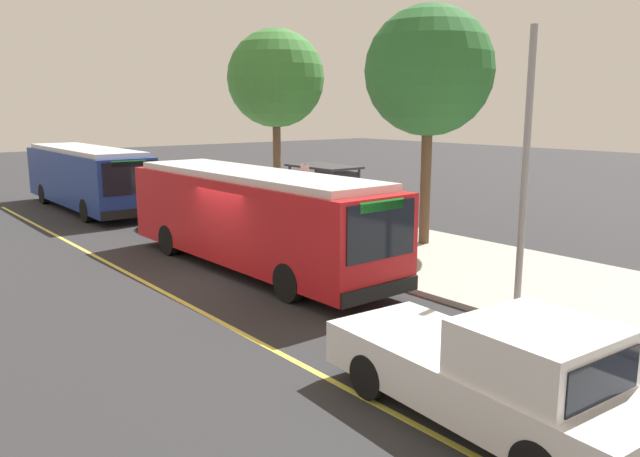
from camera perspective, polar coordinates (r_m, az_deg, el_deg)
name	(u,v)px	position (r m, az deg, el deg)	size (l,w,h in m)	color
ground_plane	(230,276)	(18.20, -8.30, -4.30)	(120.00, 120.00, 0.00)	#2B2B2D
sidewalk_curb	(379,245)	(21.73, 5.45, -1.52)	(44.00, 6.40, 0.15)	#A8A399
lane_stripe_center	(158,289)	(17.25, -14.64, -5.41)	(36.00, 0.14, 0.01)	#E0D64C
transit_bus_main	(253,216)	(18.60, -6.20, 1.17)	(10.90, 2.75, 2.95)	red
transit_bus_second	(87,176)	(31.46, -20.64, 4.54)	(10.88, 2.68, 2.95)	navy
pickup_truck	(496,375)	(9.86, 15.85, -12.80)	(5.51, 2.33, 1.85)	white
bus_shelter	(324,183)	(24.04, 0.35, 4.18)	(2.90, 1.60, 2.48)	#333338
waiting_bench	(330,216)	(24.20, 0.89, 1.15)	(1.60, 0.48, 0.95)	brown
route_sign_post	(305,194)	(20.73, -1.38, 3.20)	(0.44, 0.08, 2.80)	#333338
pedestrian_commuter	(271,205)	(24.01, -4.56, 2.21)	(0.24, 0.40, 1.69)	#282D47
street_tree_near_shelter	(276,79)	(28.77, -4.07, 13.54)	(4.38, 4.38, 8.13)	brown
street_tree_upstreet	(429,72)	(21.51, 9.99, 14.00)	(4.30, 4.30, 7.98)	brown
utility_pole	(525,172)	(14.76, 18.31, 4.93)	(0.16, 0.16, 6.40)	gray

